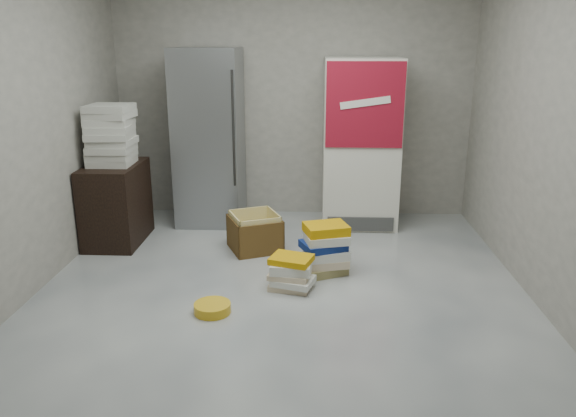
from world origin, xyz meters
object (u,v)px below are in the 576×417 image
at_px(coke_cooler, 361,143).
at_px(wood_shelf, 116,204).
at_px(phonebook_stack_main, 325,249).
at_px(steel_fridge, 209,138).
at_px(cardboard_box, 255,235).

height_order(coke_cooler, wood_shelf, coke_cooler).
xyz_separation_m(wood_shelf, phonebook_stack_main, (2.09, -0.71, -0.18)).
relative_size(wood_shelf, phonebook_stack_main, 1.73).
distance_m(steel_fridge, wood_shelf, 1.23).
bearing_deg(phonebook_stack_main, steel_fridge, 108.71).
bearing_deg(wood_shelf, coke_cooler, 16.28).
distance_m(wood_shelf, cardboard_box, 1.44).
distance_m(coke_cooler, wood_shelf, 2.63).
distance_m(wood_shelf, phonebook_stack_main, 2.21).
xyz_separation_m(coke_cooler, wood_shelf, (-2.48, -0.72, -0.50)).
bearing_deg(wood_shelf, cardboard_box, -6.63).
xyz_separation_m(steel_fridge, wood_shelf, (-0.83, -0.73, -0.55)).
height_order(steel_fridge, phonebook_stack_main, steel_fridge).
bearing_deg(wood_shelf, steel_fridge, 41.31).
bearing_deg(cardboard_box, coke_cooler, 16.45).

